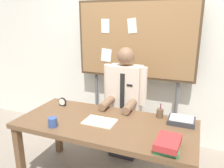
{
  "coord_description": "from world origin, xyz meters",
  "views": [
    {
      "loc": [
        0.82,
        -1.87,
        1.74
      ],
      "look_at": [
        0.0,
        0.19,
        1.09
      ],
      "focal_mm": 35.52,
      "sensor_mm": 36.0,
      "label": 1
    }
  ],
  "objects_px": {
    "bulletin_board": "(135,42)",
    "desk_clock": "(62,102)",
    "open_notebook": "(100,122)",
    "coffee_mug": "(53,122)",
    "desk": "(105,130)",
    "pen_holder": "(160,113)",
    "book_stack": "(168,144)",
    "person": "(125,107)",
    "paper_tray": "(181,121)"
  },
  "relations": [
    {
      "from": "desk",
      "to": "coffee_mug",
      "type": "height_order",
      "value": "coffee_mug"
    },
    {
      "from": "coffee_mug",
      "to": "pen_holder",
      "type": "xyz_separation_m",
      "value": [
        0.92,
        0.6,
        0.0
      ]
    },
    {
      "from": "person",
      "to": "paper_tray",
      "type": "bearing_deg",
      "value": -26.78
    },
    {
      "from": "person",
      "to": "book_stack",
      "type": "height_order",
      "value": "person"
    },
    {
      "from": "coffee_mug",
      "to": "paper_tray",
      "type": "bearing_deg",
      "value": 25.13
    },
    {
      "from": "desk_clock",
      "to": "coffee_mug",
      "type": "xyz_separation_m",
      "value": [
        0.22,
        -0.5,
        0.0
      ]
    },
    {
      "from": "coffee_mug",
      "to": "desk",
      "type": "bearing_deg",
      "value": 32.69
    },
    {
      "from": "open_notebook",
      "to": "coffee_mug",
      "type": "xyz_separation_m",
      "value": [
        -0.38,
        -0.26,
        0.04
      ]
    },
    {
      "from": "coffee_mug",
      "to": "open_notebook",
      "type": "bearing_deg",
      "value": 33.91
    },
    {
      "from": "book_stack",
      "to": "desk_clock",
      "type": "height_order",
      "value": "desk_clock"
    },
    {
      "from": "bulletin_board",
      "to": "desk_clock",
      "type": "distance_m",
      "value": 1.22
    },
    {
      "from": "person",
      "to": "desk_clock",
      "type": "bearing_deg",
      "value": -148.34
    },
    {
      "from": "bulletin_board",
      "to": "book_stack",
      "type": "height_order",
      "value": "bulletin_board"
    },
    {
      "from": "desk",
      "to": "bulletin_board",
      "type": "relative_size",
      "value": 0.9
    },
    {
      "from": "desk_clock",
      "to": "coffee_mug",
      "type": "relative_size",
      "value": 1.07
    },
    {
      "from": "person",
      "to": "book_stack",
      "type": "bearing_deg",
      "value": -53.27
    },
    {
      "from": "desk",
      "to": "pen_holder",
      "type": "bearing_deg",
      "value": 33.12
    },
    {
      "from": "open_notebook",
      "to": "coffee_mug",
      "type": "relative_size",
      "value": 3.42
    },
    {
      "from": "desk_clock",
      "to": "coffee_mug",
      "type": "distance_m",
      "value": 0.55
    },
    {
      "from": "open_notebook",
      "to": "pen_holder",
      "type": "bearing_deg",
      "value": 32.22
    },
    {
      "from": "desk",
      "to": "coffee_mug",
      "type": "relative_size",
      "value": 19.41
    },
    {
      "from": "book_stack",
      "to": "open_notebook",
      "type": "bearing_deg",
      "value": 161.43
    },
    {
      "from": "book_stack",
      "to": "pen_holder",
      "type": "xyz_separation_m",
      "value": [
        -0.17,
        0.58,
        0.0
      ]
    },
    {
      "from": "person",
      "to": "pen_holder",
      "type": "relative_size",
      "value": 8.89
    },
    {
      "from": "open_notebook",
      "to": "pen_holder",
      "type": "xyz_separation_m",
      "value": [
        0.54,
        0.34,
        0.04
      ]
    },
    {
      "from": "coffee_mug",
      "to": "paper_tray",
      "type": "distance_m",
      "value": 1.27
    },
    {
      "from": "person",
      "to": "open_notebook",
      "type": "distance_m",
      "value": 0.65
    },
    {
      "from": "book_stack",
      "to": "coffee_mug",
      "type": "height_order",
      "value": "coffee_mug"
    },
    {
      "from": "bulletin_board",
      "to": "coffee_mug",
      "type": "bearing_deg",
      "value": -108.53
    },
    {
      "from": "book_stack",
      "to": "coffee_mug",
      "type": "relative_size",
      "value": 2.95
    },
    {
      "from": "book_stack",
      "to": "person",
      "type": "bearing_deg",
      "value": 126.73
    },
    {
      "from": "paper_tray",
      "to": "open_notebook",
      "type": "bearing_deg",
      "value": -159.79
    },
    {
      "from": "open_notebook",
      "to": "desk_clock",
      "type": "height_order",
      "value": "desk_clock"
    },
    {
      "from": "person",
      "to": "open_notebook",
      "type": "xyz_separation_m",
      "value": [
        -0.05,
        -0.64,
        0.08
      ]
    },
    {
      "from": "open_notebook",
      "to": "desk",
      "type": "bearing_deg",
      "value": 22.14
    },
    {
      "from": "coffee_mug",
      "to": "pen_holder",
      "type": "height_order",
      "value": "pen_holder"
    },
    {
      "from": "desk",
      "to": "open_notebook",
      "type": "bearing_deg",
      "value": -157.86
    },
    {
      "from": "person",
      "to": "paper_tray",
      "type": "height_order",
      "value": "person"
    },
    {
      "from": "book_stack",
      "to": "open_notebook",
      "type": "xyz_separation_m",
      "value": [
        -0.71,
        0.24,
        -0.04
      ]
    },
    {
      "from": "desk_clock",
      "to": "coffee_mug",
      "type": "bearing_deg",
      "value": -65.7
    },
    {
      "from": "pen_holder",
      "to": "desk",
      "type": "bearing_deg",
      "value": -146.88
    },
    {
      "from": "bulletin_board",
      "to": "coffee_mug",
      "type": "relative_size",
      "value": 21.48
    },
    {
      "from": "desk",
      "to": "person",
      "type": "distance_m",
      "value": 0.62
    },
    {
      "from": "desk",
      "to": "open_notebook",
      "type": "relative_size",
      "value": 5.68
    },
    {
      "from": "desk",
      "to": "bulletin_board",
      "type": "bearing_deg",
      "value": 90.03
    },
    {
      "from": "desk",
      "to": "pen_holder",
      "type": "distance_m",
      "value": 0.6
    },
    {
      "from": "desk_clock",
      "to": "paper_tray",
      "type": "relative_size",
      "value": 0.38
    },
    {
      "from": "person",
      "to": "paper_tray",
      "type": "relative_size",
      "value": 5.47
    },
    {
      "from": "person",
      "to": "bulletin_board",
      "type": "relative_size",
      "value": 0.72
    },
    {
      "from": "person",
      "to": "coffee_mug",
      "type": "distance_m",
      "value": 1.01
    }
  ]
}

